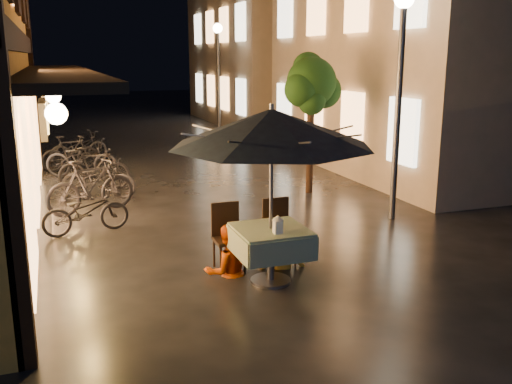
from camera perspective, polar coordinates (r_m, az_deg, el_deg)
name	(u,v)px	position (r m, az deg, el deg)	size (l,w,h in m)	color
ground	(289,274)	(8.31, 3.34, -8.19)	(90.00, 90.00, 0.00)	black
east_building_near	(448,43)	(17.20, 18.65, 13.95)	(7.30, 9.30, 6.80)	#C7B098
east_building_far	(288,42)	(27.22, 3.18, 14.71)	(7.30, 10.30, 7.30)	#C7B098
street_tree	(312,86)	(12.84, 5.59, 10.55)	(1.43, 1.20, 3.15)	black
streetlamp_near	(401,64)	(10.92, 14.26, 12.31)	(0.36, 0.36, 4.23)	#59595E
streetlamp_far	(218,60)	(21.94, -3.81, 13.07)	(0.36, 0.36, 4.23)	#59595E
cafe_table	(271,242)	(7.83, 1.49, -4.98)	(0.99, 0.99, 0.78)	#59595E
patio_umbrella	(272,128)	(7.48, 1.56, 6.44)	(2.75, 2.75, 2.46)	#59595E
cafe_chair_left	(227,233)	(8.38, -2.90, -4.08)	(0.42, 0.42, 0.97)	black
cafe_chair_right	(278,227)	(8.63, 2.20, -3.54)	(0.42, 0.42, 0.97)	black
table_lantern	(278,223)	(7.50, 2.20, -3.15)	(0.16, 0.16, 0.25)	white
person_orange	(227,226)	(8.12, -2.93, -3.39)	(0.69, 0.54, 1.42)	#CB4300
person_yellow	(282,221)	(8.38, 2.60, -2.93)	(0.90, 0.52, 1.40)	gold
bicycle_0	(86,211)	(10.46, -16.67, -1.88)	(0.53, 1.51, 0.79)	black
bicycle_1	(91,186)	(11.76, -16.20, 0.56)	(0.51, 1.81, 1.09)	black
bicycle_2	(98,179)	(12.98, -15.48, 1.27)	(0.57, 1.64, 0.86)	black
bicycle_3	(94,168)	(13.87, -15.89, 2.29)	(0.47, 1.65, 0.99)	black
bicycle_4	(82,159)	(15.30, -17.02, 3.22)	(0.66, 1.88, 0.99)	black
bicycle_5	(70,153)	(16.40, -18.10, 3.74)	(0.45, 1.60, 0.96)	black
bicycle_6	(79,148)	(17.30, -17.33, 4.25)	(0.62, 1.79, 0.94)	black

